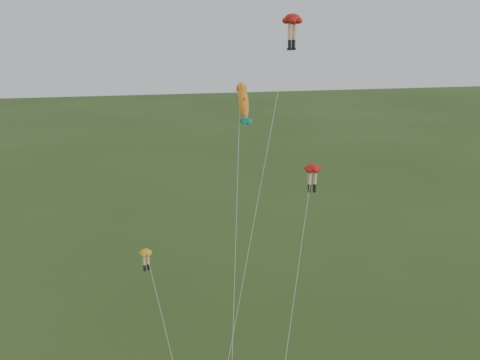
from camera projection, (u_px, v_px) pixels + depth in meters
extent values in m
ellipsoid|color=#B61712|center=(292.00, 19.00, 38.82)|extent=(2.13, 2.13, 0.76)
cylinder|color=#E1B585|center=(290.00, 32.00, 38.92)|extent=(0.34, 0.34, 1.16)
cylinder|color=black|center=(290.00, 44.00, 39.17)|extent=(0.26, 0.26, 0.58)
cube|color=black|center=(290.00, 49.00, 39.28)|extent=(0.35, 0.38, 0.17)
cylinder|color=#E1B585|center=(294.00, 31.00, 39.25)|extent=(0.34, 0.34, 1.16)
cylinder|color=black|center=(294.00, 44.00, 39.50)|extent=(0.26, 0.26, 0.58)
cube|color=black|center=(293.00, 49.00, 39.61)|extent=(0.35, 0.38, 0.17)
cylinder|color=silver|center=(258.00, 198.00, 37.08)|extent=(7.07, 9.79, 24.58)
ellipsoid|color=#B61712|center=(313.00, 168.00, 39.33)|extent=(1.39, 1.39, 0.65)
cylinder|color=#E1B585|center=(310.00, 178.00, 39.53)|extent=(0.29, 0.29, 0.99)
cylinder|color=black|center=(309.00, 187.00, 39.75)|extent=(0.22, 0.22, 0.49)
cube|color=black|center=(309.00, 191.00, 39.84)|extent=(0.18, 0.30, 0.14)
cylinder|color=#E1B585|center=(315.00, 177.00, 39.58)|extent=(0.29, 0.29, 0.99)
cylinder|color=black|center=(314.00, 187.00, 39.79)|extent=(0.22, 0.22, 0.49)
cube|color=black|center=(314.00, 191.00, 39.89)|extent=(0.18, 0.30, 0.14)
cylinder|color=silver|center=(296.00, 283.00, 36.31)|extent=(5.00, 9.67, 14.02)
ellipsoid|color=gold|center=(146.00, 252.00, 38.13)|extent=(1.25, 1.25, 0.48)
cylinder|color=#E1B585|center=(144.00, 260.00, 38.22)|extent=(0.22, 0.22, 0.74)
cylinder|color=black|center=(145.00, 267.00, 38.38)|extent=(0.17, 0.17, 0.37)
cube|color=black|center=(145.00, 270.00, 38.45)|extent=(0.19, 0.24, 0.11)
cylinder|color=#E1B585|center=(148.00, 259.00, 38.37)|extent=(0.22, 0.22, 0.74)
cylinder|color=black|center=(148.00, 266.00, 38.53)|extent=(0.17, 0.17, 0.37)
cube|color=black|center=(149.00, 269.00, 38.60)|extent=(0.19, 0.24, 0.11)
cylinder|color=silver|center=(165.00, 328.00, 36.02)|extent=(2.01, 7.37, 8.49)
ellipsoid|color=yellow|center=(243.00, 100.00, 41.29)|extent=(0.91, 2.76, 3.06)
sphere|color=yellow|center=(243.00, 100.00, 41.29)|extent=(0.90, 1.27, 1.27)
cone|color=#169076|center=(243.00, 100.00, 41.29)|extent=(0.70, 1.22, 1.18)
cone|color=#169076|center=(243.00, 100.00, 41.29)|extent=(0.70, 1.22, 1.18)
cone|color=#169076|center=(243.00, 100.00, 41.29)|extent=(0.40, 0.68, 0.66)
cone|color=#169076|center=(243.00, 100.00, 41.29)|extent=(0.40, 0.68, 0.66)
cone|color=red|center=(243.00, 100.00, 41.29)|extent=(0.44, 0.67, 0.66)
cylinder|color=silver|center=(237.00, 241.00, 37.86)|extent=(3.25, 12.35, 18.19)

